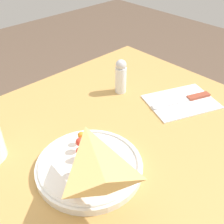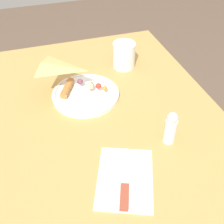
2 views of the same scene
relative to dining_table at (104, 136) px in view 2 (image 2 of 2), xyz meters
name	(u,v)px [view 2 (image 2 of 2)]	position (x,y,z in m)	size (l,w,h in m)	color
ground_plane	(106,223)	(0.00, 0.00, -0.62)	(6.00, 6.00, 0.00)	brown
dining_table	(104,136)	(0.00, 0.00, 0.00)	(0.90, 0.69, 0.76)	tan
plate_pizza	(86,93)	(0.06, 0.04, 0.15)	(0.22, 0.22, 0.05)	white
milk_glass	(124,56)	(0.20, -0.14, 0.18)	(0.08, 0.08, 0.10)	white
napkin_folded	(125,178)	(-0.28, 0.03, 0.14)	(0.22, 0.19, 0.00)	white
butter_knife	(125,180)	(-0.29, 0.03, 0.15)	(0.18, 0.08, 0.01)	#99422D
salt_shaker	(171,128)	(-0.20, -0.13, 0.19)	(0.03, 0.03, 0.10)	white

